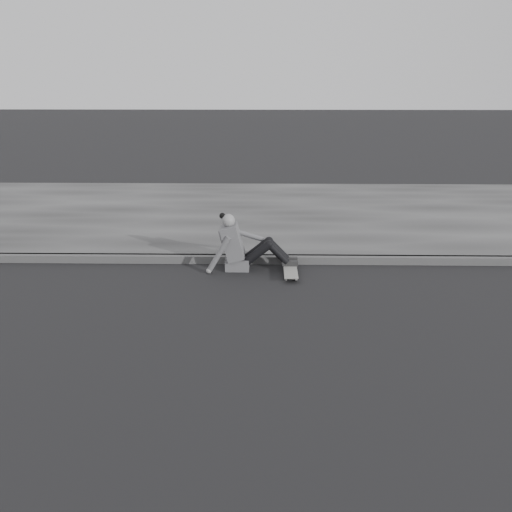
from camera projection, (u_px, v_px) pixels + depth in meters
The scene contains 4 objects.
curb at pixel (453, 260), 8.93m from camera, with size 24.00×0.16×0.12m, color #434343.
sidewalk at pixel (408, 214), 11.80m from camera, with size 24.00×6.00×0.12m, color #3B3B3B.
skateboard at pixel (290, 270), 8.46m from camera, with size 0.20×0.78×0.09m.
seated_woman at pixel (242, 246), 8.62m from camera, with size 1.38×0.46×0.88m.
Camera 1 is at (-2.94, -5.95, 2.89)m, focal length 40.00 mm.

